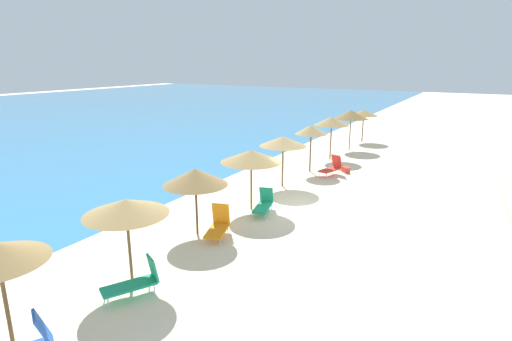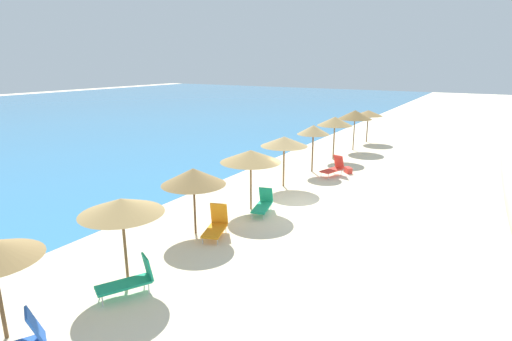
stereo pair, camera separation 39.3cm
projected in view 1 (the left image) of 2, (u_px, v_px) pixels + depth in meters
The scene contains 14 objects.
ground_plane at pixel (306, 207), 18.62m from camera, with size 160.00×160.00×0.00m, color beige.
beach_umbrella_2 at pixel (126, 207), 11.63m from camera, with size 2.44×2.44×2.65m.
beach_umbrella_3 at pixel (195, 177), 15.17m from camera, with size 2.44×2.44×2.60m.
beach_umbrella_4 at pixel (251, 156), 17.75m from camera, with size 2.69×2.69×2.72m.
beach_umbrella_5 at pixel (283, 141), 21.15m from camera, with size 2.46×2.46×2.69m.
beach_umbrella_6 at pixel (311, 130), 24.02m from camera, with size 1.90×1.90×2.83m.
beach_umbrella_7 at pixel (332, 121), 27.18m from camera, with size 2.33×2.33×2.90m.
beach_umbrella_8 at pixel (351, 114), 30.12m from camera, with size 2.48×2.48×2.98m.
beach_umbrella_9 at pixel (364, 113), 33.32m from camera, with size 2.30×2.30×2.61m.
lounge_chair_0 at pixel (332, 167), 23.69m from camera, with size 1.69×1.02×1.17m.
lounge_chair_2 at pixel (264, 204), 17.89m from camera, with size 1.73×1.01×1.01m.
lounge_chair_3 at pixel (136, 281), 11.46m from camera, with size 1.63×1.24×1.09m.
lounge_chair_4 at pixel (218, 225), 15.44m from camera, with size 1.59×1.11×1.18m.
cooler_box at pixel (346, 170), 24.38m from camera, with size 0.55×0.31×0.34m, color red.
Camera 1 is at (-16.41, -6.65, 6.44)m, focal length 28.59 mm.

